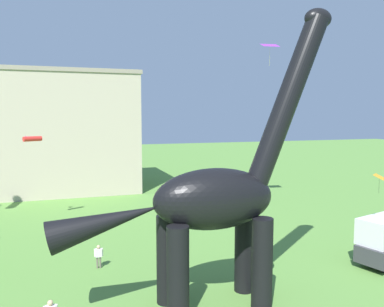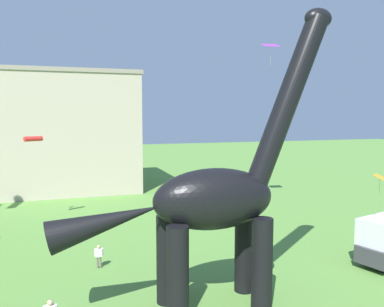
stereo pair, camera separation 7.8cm
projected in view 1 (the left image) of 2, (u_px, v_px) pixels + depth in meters
name	position (u px, v px, depth m)	size (l,w,h in m)	color
dinosaur_sculpture	(213.00, 199.00, 20.32)	(14.99, 3.18, 15.67)	black
person_vendor_side	(99.00, 254.00, 25.77)	(0.58, 0.25, 1.54)	#6B6056
kite_apex	(270.00, 45.00, 39.72)	(1.92, 1.50, 2.25)	purple
kite_mid_center	(379.00, 177.00, 25.05)	(1.12, 1.06, 1.20)	orange
kite_mid_right	(31.00, 139.00, 35.35)	(1.64, 1.66, 0.47)	red
background_building_block	(62.00, 132.00, 52.73)	(19.09, 13.63, 15.49)	#B7A893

